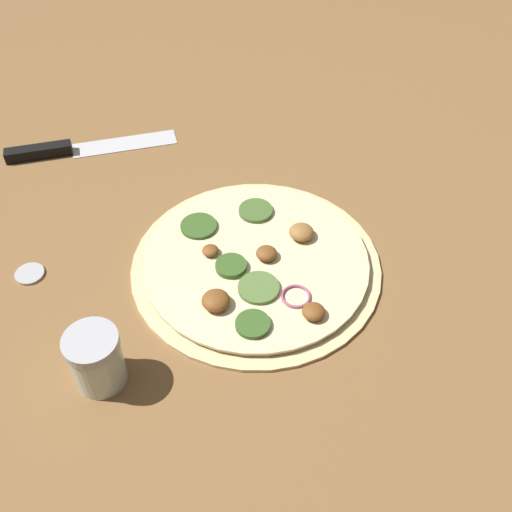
{
  "coord_description": "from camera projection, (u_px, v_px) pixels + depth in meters",
  "views": [
    {
      "loc": [
        -0.46,
        -0.24,
        0.57
      ],
      "look_at": [
        0.0,
        0.0,
        0.02
      ],
      "focal_mm": 42.0,
      "sensor_mm": 36.0,
      "label": 1
    }
  ],
  "objects": [
    {
      "name": "pizza",
      "position": [
        256.0,
        263.0,
        0.76
      ],
      "size": [
        0.32,
        0.32,
        0.03
      ],
      "color": "beige",
      "rests_on": "ground_plane"
    },
    {
      "name": "spice_jar",
      "position": [
        96.0,
        359.0,
        0.63
      ],
      "size": [
        0.06,
        0.06,
        0.07
      ],
      "color": "silver",
      "rests_on": "ground_plane"
    },
    {
      "name": "loose_cap",
      "position": [
        29.0,
        273.0,
        0.76
      ],
      "size": [
        0.04,
        0.04,
        0.01
      ],
      "color": "#B2B2B7",
      "rests_on": "ground_plane"
    },
    {
      "name": "knife",
      "position": [
        65.0,
        149.0,
        0.93
      ],
      "size": [
        0.2,
        0.21,
        0.02
      ],
      "rotation": [
        0.0,
        0.0,
        5.45
      ],
      "color": "silver",
      "rests_on": "ground_plane"
    },
    {
      "name": "ground_plane",
      "position": [
        256.0,
        266.0,
        0.77
      ],
      "size": [
        3.0,
        3.0,
        0.0
      ],
      "primitive_type": "plane",
      "color": "brown"
    }
  ]
}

